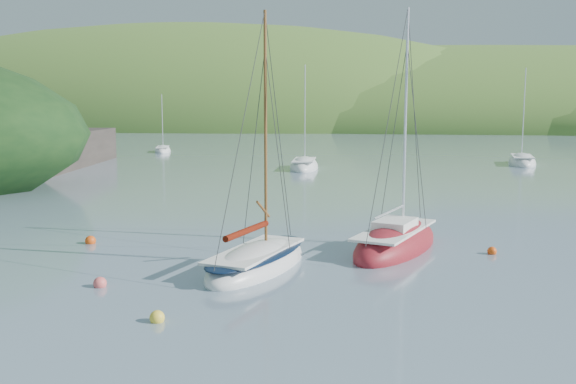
% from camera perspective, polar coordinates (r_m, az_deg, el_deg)
% --- Properties ---
extents(ground, '(700.00, 700.00, 0.00)m').
position_cam_1_polar(ground, '(20.01, -9.37, -10.67)').
color(ground, slate).
rests_on(ground, ground).
extents(shoreline_hills, '(690.00, 135.00, 56.00)m').
position_cam_1_polar(shoreline_hills, '(191.02, 5.78, 5.97)').
color(shoreline_hills, '#3B6325').
rests_on(shoreline_hills, ground).
extents(daysailer_white, '(3.99, 7.25, 10.55)m').
position_cam_1_polar(daysailer_white, '(24.96, -2.78, -6.26)').
color(daysailer_white, white).
rests_on(daysailer_white, ground).
extents(sloop_red, '(4.79, 8.07, 11.30)m').
position_cam_1_polar(sloop_red, '(28.49, 9.56, -4.62)').
color(sloop_red, maroon).
rests_on(sloop_red, ground).
extents(distant_sloop_a, '(3.38, 7.86, 10.91)m').
position_cam_1_polar(distant_sloop_a, '(62.38, 1.44, 2.24)').
color(distant_sloop_a, white).
rests_on(distant_sloop_a, ground).
extents(distant_sloop_b, '(3.33, 7.82, 10.87)m').
position_cam_1_polar(distant_sloop_b, '(71.15, 20.08, 2.46)').
color(distant_sloop_b, white).
rests_on(distant_sloop_b, ground).
extents(distant_sloop_c, '(3.70, 6.05, 8.15)m').
position_cam_1_polar(distant_sloop_c, '(85.61, -11.07, 3.62)').
color(distant_sloop_c, white).
rests_on(distant_sloop_c, ground).
extents(mooring_buoys, '(18.16, 11.06, 0.48)m').
position_cam_1_polar(mooring_buoys, '(24.91, -9.57, -6.67)').
color(mooring_buoys, yellow).
rests_on(mooring_buoys, ground).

